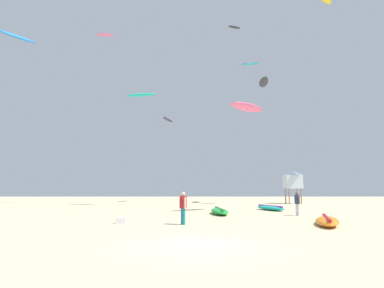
% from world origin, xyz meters
% --- Properties ---
extents(ground_plane, '(120.00, 120.00, 0.00)m').
position_xyz_m(ground_plane, '(0.00, 0.00, 0.00)').
color(ground_plane, beige).
extents(person_foreground, '(0.41, 0.55, 1.80)m').
position_xyz_m(person_foreground, '(-0.58, 6.35, 1.05)').
color(person_foreground, teal).
rests_on(person_foreground, ground).
extents(person_midground, '(0.39, 0.54, 1.71)m').
position_xyz_m(person_midground, '(7.69, 12.00, 1.00)').
color(person_midground, silver).
rests_on(person_midground, ground).
extents(kite_grounded_near, '(2.41, 4.02, 0.49)m').
position_xyz_m(kite_grounded_near, '(6.98, 17.25, 0.22)').
color(kite_grounded_near, '#19B29E').
rests_on(kite_grounded_near, ground).
extents(kite_grounded_mid, '(1.43, 4.29, 0.51)m').
position_xyz_m(kite_grounded_mid, '(2.05, 13.09, 0.24)').
color(kite_grounded_mid, green).
rests_on(kite_grounded_mid, ground).
extents(kite_grounded_far, '(2.41, 4.28, 0.53)m').
position_xyz_m(kite_grounded_far, '(7.28, 5.98, 0.24)').
color(kite_grounded_far, orange).
rests_on(kite_grounded_far, ground).
extents(lifeguard_tower, '(2.30, 2.30, 4.15)m').
position_xyz_m(lifeguard_tower, '(12.86, 29.05, 3.05)').
color(lifeguard_tower, '#8C704C').
rests_on(lifeguard_tower, ground).
extents(cooler_box, '(0.56, 0.36, 0.32)m').
position_xyz_m(cooler_box, '(-4.14, 6.84, 0.16)').
color(cooler_box, white).
rests_on(cooler_box, ground).
extents(kite_aloft_0, '(1.28, 3.99, 0.92)m').
position_xyz_m(kite_aloft_0, '(9.81, 30.13, 16.25)').
color(kite_aloft_0, '#2D2D33').
extents(kite_aloft_2, '(2.97, 1.45, 0.54)m').
position_xyz_m(kite_aloft_2, '(9.70, 38.23, 22.09)').
color(kite_aloft_2, '#19B29E').
extents(kite_aloft_3, '(2.23, 0.80, 0.31)m').
position_xyz_m(kite_aloft_3, '(-11.38, 27.87, 21.90)').
color(kite_aloft_3, '#E5598C').
extents(kite_aloft_4, '(2.15, 1.29, 0.28)m').
position_xyz_m(kite_aloft_4, '(6.54, 34.30, 26.41)').
color(kite_aloft_4, '#2D2D33').
extents(kite_aloft_5, '(3.99, 3.67, 0.71)m').
position_xyz_m(kite_aloft_5, '(4.90, 16.05, 9.15)').
color(kite_aloft_5, '#E5598C').
extents(kite_aloft_6, '(1.84, 3.35, 0.57)m').
position_xyz_m(kite_aloft_6, '(-3.42, 33.69, 11.78)').
color(kite_aloft_6, '#2D2D33').
extents(kite_aloft_7, '(4.00, 1.96, 0.60)m').
position_xyz_m(kite_aloft_7, '(-6.00, 25.22, 12.98)').
color(kite_aloft_7, '#19B29E').
extents(kite_aloft_9, '(2.75, 2.99, 0.72)m').
position_xyz_m(kite_aloft_9, '(-15.24, 14.48, 15.02)').
color(kite_aloft_9, blue).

